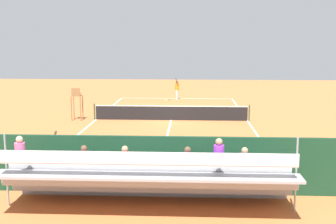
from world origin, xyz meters
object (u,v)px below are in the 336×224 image
(bleacher_stand, at_px, (147,178))
(tennis_player, at_px, (177,88))
(courtside_bench, at_px, (234,172))
(line_judge, at_px, (52,156))
(tennis_net, at_px, (171,113))
(tennis_ball_near, at_px, (182,104))
(umpire_chair, at_px, (77,100))
(tennis_racket, at_px, (166,100))
(equipment_bag, at_px, (188,182))

(bleacher_stand, relative_size, tennis_player, 4.70)
(courtside_bench, xyz_separation_m, line_judge, (6.67, -0.20, 0.46))
(tennis_net, bearing_deg, tennis_ball_near, -94.61)
(courtside_bench, distance_m, tennis_ball_near, 20.80)
(line_judge, bearing_deg, bleacher_stand, 148.77)
(umpire_chair, relative_size, line_judge, 1.11)
(tennis_player, bearing_deg, tennis_ball_near, 100.23)
(umpire_chair, height_order, courtside_bench, umpire_chair)
(tennis_net, xyz_separation_m, tennis_racket, (0.84, -9.74, -0.49))
(bleacher_stand, relative_size, line_judge, 4.70)
(bleacher_stand, xyz_separation_m, tennis_racket, (0.78, -25.08, -0.94))
(courtside_bench, bearing_deg, bleacher_stand, 35.30)
(tennis_ball_near, bearing_deg, bleacher_stand, 88.33)
(tennis_ball_near, bearing_deg, line_judge, 77.84)
(umpire_chair, bearing_deg, line_judge, 100.56)
(tennis_net, bearing_deg, equipment_bag, 95.06)
(umpire_chair, xyz_separation_m, tennis_player, (-6.27, -10.59, -0.30))
(tennis_player, distance_m, tennis_ball_near, 3.13)
(tennis_net, distance_m, tennis_racket, 9.79)
(equipment_bag, xyz_separation_m, tennis_ball_near, (0.59, -20.80, -0.15))
(tennis_net, relative_size, tennis_player, 5.35)
(equipment_bag, bearing_deg, tennis_racket, -84.99)
(courtside_bench, xyz_separation_m, tennis_ball_near, (2.26, -20.67, -0.53))
(equipment_bag, xyz_separation_m, tennis_racket, (2.03, -23.14, -0.16))
(courtside_bench, bearing_deg, umpire_chair, -55.14)
(equipment_bag, relative_size, tennis_racket, 1.54)
(tennis_net, bearing_deg, tennis_player, -90.38)
(tennis_net, height_order, bleacher_stand, bleacher_stand)
(equipment_bag, bearing_deg, tennis_player, -87.30)
(bleacher_stand, bearing_deg, equipment_bag, -122.82)
(tennis_player, bearing_deg, umpire_chair, 59.38)
(tennis_ball_near, relative_size, line_judge, 0.03)
(umpire_chair, distance_m, tennis_racket, 11.43)
(tennis_player, bearing_deg, courtside_bench, 96.74)
(tennis_ball_near, distance_m, line_judge, 20.96)
(tennis_racket, xyz_separation_m, tennis_ball_near, (-1.44, 2.34, 0.02))
(bleacher_stand, xyz_separation_m, line_judge, (3.75, -2.27, 0.06))
(tennis_racket, bearing_deg, courtside_bench, 99.14)
(umpire_chair, xyz_separation_m, tennis_ball_near, (-6.80, -7.67, -1.28))
(tennis_net, bearing_deg, umpire_chair, 2.46)
(bleacher_stand, height_order, courtside_bench, bleacher_stand)
(line_judge, bearing_deg, tennis_ball_near, -102.16)
(tennis_racket, height_order, tennis_ball_near, tennis_ball_near)
(umpire_chair, bearing_deg, tennis_racket, -118.16)
(tennis_net, bearing_deg, courtside_bench, 102.15)
(tennis_net, relative_size, bleacher_stand, 1.14)
(equipment_bag, bearing_deg, line_judge, -3.81)
(equipment_bag, bearing_deg, courtside_bench, -175.61)
(tennis_net, relative_size, tennis_racket, 17.66)
(tennis_net, xyz_separation_m, line_judge, (3.81, 13.07, 0.51))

